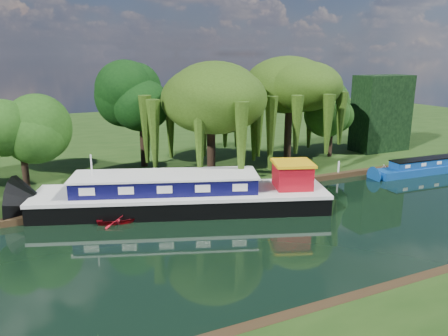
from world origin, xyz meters
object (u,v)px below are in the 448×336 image
red_dinghy (122,221)px  white_cruiser (384,175)px  narrowboat (425,167)px  dutch_barge (185,195)px

red_dinghy → white_cruiser: white_cruiser is taller
narrowboat → white_cruiser: 4.04m
dutch_barge → white_cruiser: dutch_barge is taller
narrowboat → white_cruiser: narrowboat is taller
dutch_barge → narrowboat: (23.29, -0.21, -0.51)m
red_dinghy → dutch_barge: bearing=-76.4°
dutch_barge → white_cruiser: (19.43, 0.87, -1.06)m
dutch_barge → narrowboat: bearing=19.1°
red_dinghy → white_cruiser: size_ratio=1.49×
dutch_barge → white_cruiser: bearing=22.2°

